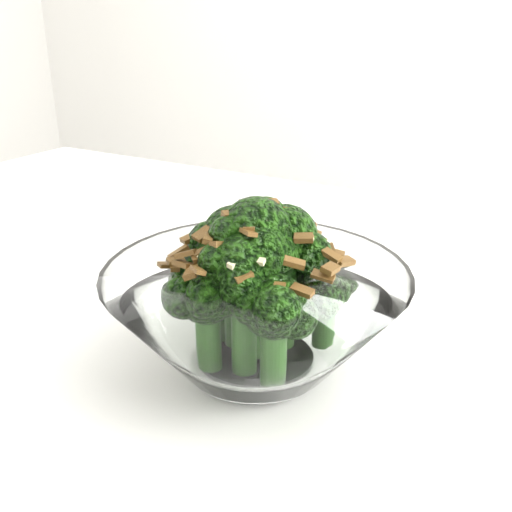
% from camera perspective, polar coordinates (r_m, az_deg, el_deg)
% --- Properties ---
extents(table, '(1.32, 1.00, 0.75)m').
position_cam_1_polar(table, '(0.60, -6.42, -8.79)').
color(table, white).
rests_on(table, ground).
extents(broccoli_dish, '(0.22, 0.22, 0.13)m').
position_cam_1_polar(broccoli_dish, '(0.41, 0.00, -5.04)').
color(broccoli_dish, white).
rests_on(broccoli_dish, table).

